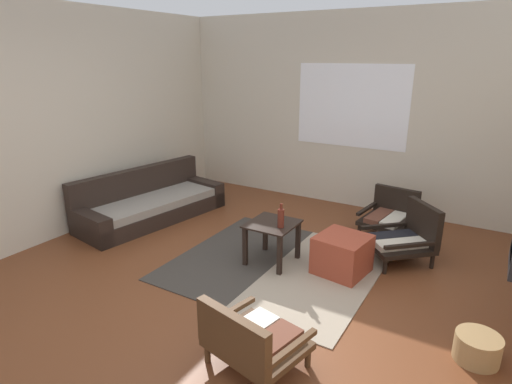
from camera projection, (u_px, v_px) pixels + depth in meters
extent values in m
plane|color=brown|center=(233.00, 299.00, 3.83)|extent=(7.80, 7.80, 0.00)
cube|color=beige|center=(352.00, 112.00, 5.91)|extent=(5.60, 0.12, 2.70)
cube|color=white|center=(351.00, 106.00, 5.83)|extent=(1.58, 0.01, 1.13)
cube|color=beige|center=(58.00, 123.00, 4.96)|extent=(0.12, 6.60, 2.70)
cube|color=#38332D|center=(236.00, 253.00, 4.70)|extent=(1.01, 1.96, 0.01)
cube|color=gray|center=(320.00, 277.00, 4.21)|extent=(1.01, 1.96, 0.01)
cube|color=black|center=(154.00, 212.00, 5.67)|extent=(1.04, 2.09, 0.20)
cube|color=gray|center=(154.00, 202.00, 5.61)|extent=(0.92, 1.90, 0.10)
cube|color=black|center=(138.00, 188.00, 5.78)|extent=(0.46, 2.00, 0.55)
cube|color=black|center=(203.00, 191.00, 6.31)|extent=(0.75, 0.29, 0.35)
cube|color=black|center=(90.00, 227.00, 4.99)|extent=(0.75, 0.29, 0.35)
cube|color=black|center=(272.00, 224.00, 4.38)|extent=(0.48, 0.50, 0.02)
cube|color=black|center=(265.00, 233.00, 4.72)|extent=(0.04, 0.04, 0.43)
cube|color=black|center=(298.00, 240.00, 4.53)|extent=(0.04, 0.04, 0.43)
cube|color=black|center=(245.00, 247.00, 4.38)|extent=(0.04, 0.04, 0.43)
cube|color=black|center=(280.00, 256.00, 4.18)|extent=(0.04, 0.04, 0.43)
cylinder|color=black|center=(398.00, 241.00, 4.86)|extent=(0.04, 0.04, 0.15)
cylinder|color=black|center=(359.00, 230.00, 5.15)|extent=(0.04, 0.04, 0.15)
cylinder|color=black|center=(413.00, 228.00, 5.23)|extent=(0.04, 0.04, 0.15)
cylinder|color=black|center=(376.00, 219.00, 5.52)|extent=(0.04, 0.04, 0.15)
cube|color=black|center=(387.00, 222.00, 5.16)|extent=(0.64, 0.64, 0.05)
cube|color=beige|center=(395.00, 220.00, 5.07)|extent=(0.25, 0.53, 0.06)
cube|color=brown|center=(379.00, 216.00, 5.18)|extent=(0.25, 0.53, 0.06)
cube|color=black|center=(397.00, 201.00, 5.29)|extent=(0.57, 0.15, 0.34)
cube|color=black|center=(410.00, 218.00, 4.97)|extent=(0.12, 0.57, 0.04)
cube|color=black|center=(368.00, 208.00, 5.28)|extent=(0.12, 0.57, 0.04)
cylinder|color=#472D19|center=(252.00, 325.00, 3.34)|extent=(0.04, 0.04, 0.15)
cylinder|color=#472D19|center=(308.00, 357.00, 2.98)|extent=(0.04, 0.04, 0.15)
cylinder|color=#472D19|center=(207.00, 353.00, 3.03)|extent=(0.04, 0.04, 0.15)
cube|color=#472D19|center=(257.00, 344.00, 2.97)|extent=(0.73, 0.66, 0.05)
cube|color=silver|center=(248.00, 329.00, 3.04)|extent=(0.31, 0.51, 0.06)
cube|color=brown|center=(271.00, 343.00, 2.90)|extent=(0.31, 0.51, 0.06)
cube|color=#472D19|center=(232.00, 336.00, 2.75)|extent=(0.63, 0.20, 0.33)
cube|color=#472D19|center=(228.00, 313.00, 3.13)|extent=(0.16, 0.53, 0.04)
cube|color=#472D19|center=(291.00, 349.00, 2.74)|extent=(0.16, 0.53, 0.04)
cylinder|color=black|center=(385.00, 266.00, 4.26)|extent=(0.04, 0.04, 0.16)
cylinder|color=black|center=(364.00, 246.00, 4.70)|extent=(0.04, 0.04, 0.16)
cylinder|color=black|center=(432.00, 261.00, 4.36)|extent=(0.04, 0.04, 0.16)
cylinder|color=black|center=(407.00, 242.00, 4.81)|extent=(0.04, 0.04, 0.16)
cube|color=black|center=(398.00, 245.00, 4.50)|extent=(0.83, 0.83, 0.05)
cube|color=beige|center=(401.00, 244.00, 4.39)|extent=(0.53, 0.51, 0.06)
cube|color=black|center=(392.00, 236.00, 4.57)|extent=(0.53, 0.51, 0.06)
cube|color=black|center=(424.00, 222.00, 4.48)|extent=(0.43, 0.46, 0.42)
cube|color=black|center=(412.00, 245.00, 4.22)|extent=(0.48, 0.45, 0.04)
cube|color=black|center=(386.00, 226.00, 4.71)|extent=(0.48, 0.45, 0.04)
cube|color=#993D28|center=(342.00, 255.00, 4.24)|extent=(0.54, 0.54, 0.40)
cylinder|color=#5B2319|center=(281.00, 218.00, 4.24)|extent=(0.07, 0.07, 0.19)
cylinder|color=#5B2319|center=(281.00, 206.00, 4.20)|extent=(0.03, 0.03, 0.06)
cylinder|color=#9E7A4C|center=(477.00, 348.00, 3.04)|extent=(0.32, 0.32, 0.20)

